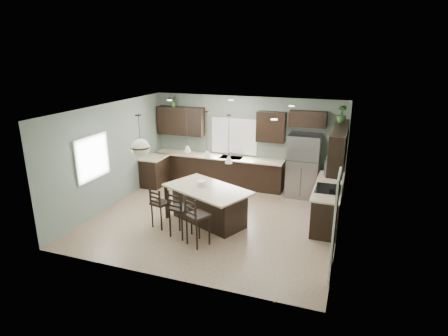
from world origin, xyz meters
TOP-DOWN VIEW (x-y plane):
  - ground at (0.00, 0.00)m, footprint 6.00×6.00m
  - pantry_door at (2.98, -1.55)m, footprint 0.04×0.82m
  - window_back at (-0.40, 2.73)m, footprint 1.35×0.02m
  - window_left at (-2.98, -0.80)m, footprint 0.02×1.10m
  - left_return_cabs at (-2.70, 1.70)m, footprint 0.60×0.90m
  - left_return_countertop at (-2.68, 1.70)m, footprint 0.66×0.96m
  - back_lower_cabs at (-0.85, 2.45)m, footprint 4.20×0.60m
  - back_countertop at (-0.85, 2.43)m, footprint 4.20×0.66m
  - sink_inset at (-0.40, 2.43)m, footprint 0.70×0.45m
  - faucet at (-0.40, 2.40)m, footprint 0.02×0.02m
  - back_upper_left at (-2.15, 2.58)m, footprint 1.55×0.34m
  - back_upper_right at (0.80, 2.58)m, footprint 0.85×0.34m
  - fridge_header at (1.85, 2.58)m, footprint 1.05×0.34m
  - right_lower_cabs at (2.70, 0.87)m, footprint 0.60×2.35m
  - right_countertop at (2.68, 0.87)m, footprint 0.66×2.35m
  - cooktop at (2.68, 0.60)m, footprint 0.58×0.75m
  - wall_oven_front at (2.40, 0.60)m, footprint 0.01×0.72m
  - right_upper_cabs at (2.83, 0.87)m, footprint 0.34×2.35m
  - microwave at (2.78, 0.60)m, footprint 0.40×0.75m
  - refrigerator at (1.84, 2.34)m, footprint 0.90×0.74m
  - kitchen_island at (-0.08, -0.29)m, footprint 2.38×1.93m
  - serving_dish at (-0.26, -0.21)m, footprint 0.24×0.24m
  - bar_stool_left at (-1.07, -0.87)m, footprint 0.46×0.46m
  - bar_stool_center at (-0.41, -1.13)m, footprint 0.51×0.51m
  - bar_stool_right at (0.13, -1.37)m, footprint 0.58×0.58m
  - pendant_left at (-0.72, -0.01)m, footprint 0.17×0.17m
  - pendant_center at (-0.08, -0.29)m, footprint 0.17×0.17m
  - pendant_right at (0.56, -0.58)m, footprint 0.17×0.17m
  - chandelier at (-1.27, -1.24)m, footprint 0.45×0.45m
  - plant_back_left at (-2.36, 2.55)m, footprint 0.34×0.30m
  - plant_right_wall at (2.80, 1.47)m, footprint 0.26×0.26m
  - room_shell at (0.00, 0.00)m, footprint 6.00×6.00m

SIDE VIEW (x-z plane):
  - ground at x=0.00m, z-range 0.00..0.00m
  - left_return_cabs at x=-2.70m, z-range 0.00..0.90m
  - back_lower_cabs at x=-0.85m, z-range 0.00..0.90m
  - right_lower_cabs at x=2.70m, z-range 0.00..0.90m
  - wall_oven_front at x=2.40m, z-range 0.15..0.75m
  - kitchen_island at x=-0.08m, z-range 0.00..0.92m
  - bar_stool_left at x=-1.07m, z-range 0.00..1.02m
  - bar_stool_right at x=0.13m, z-range 0.00..1.16m
  - bar_stool_center at x=-0.41m, z-range 0.00..1.16m
  - left_return_countertop at x=-2.68m, z-range 0.90..0.94m
  - back_countertop at x=-0.85m, z-range 0.90..0.94m
  - right_countertop at x=2.68m, z-range 0.90..0.94m
  - refrigerator at x=1.84m, z-range 0.00..1.85m
  - sink_inset at x=-0.40m, z-range 0.93..0.94m
  - cooktop at x=2.68m, z-range 0.93..0.95m
  - serving_dish at x=-0.26m, z-range 0.92..1.06m
  - pantry_door at x=2.98m, z-range 0.00..2.04m
  - faucet at x=-0.40m, z-range 0.94..1.22m
  - window_back at x=-0.40m, z-range 1.05..2.05m
  - window_left at x=-2.98m, z-range 1.05..2.05m
  - microwave at x=2.78m, z-range 1.35..1.75m
  - room_shell at x=0.00m, z-range -1.30..4.70m
  - back_upper_left at x=-2.15m, z-range 1.50..2.40m
  - back_upper_right at x=0.80m, z-range 1.50..2.40m
  - right_upper_cabs at x=2.83m, z-range 1.50..2.40m
  - fridge_header at x=1.85m, z-range 2.02..2.48m
  - pendant_left at x=-0.72m, z-range 1.70..2.80m
  - pendant_center at x=-0.08m, z-range 1.70..2.80m
  - pendant_right at x=0.56m, z-range 1.70..2.80m
  - chandelier at x=-1.27m, z-range 1.85..2.80m
  - plant_back_left at x=-2.36m, z-range 2.40..2.77m
  - plant_right_wall at x=2.80m, z-range 2.40..2.82m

